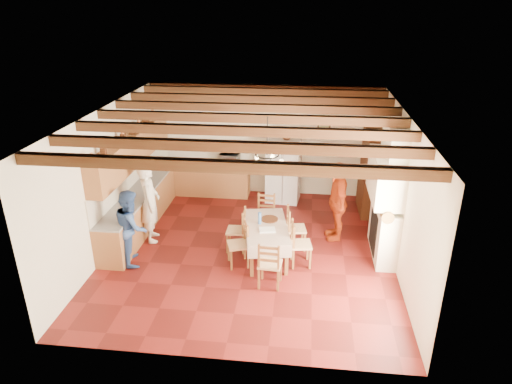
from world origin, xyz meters
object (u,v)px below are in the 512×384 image
at_px(refrigerator, 284,170).
at_px(chair_end_near, 270,263).
at_px(chair_right_near, 301,243).
at_px(microwave, 230,159).
at_px(hutch, 372,171).
at_px(chair_end_far, 265,216).
at_px(dining_table, 266,229).
at_px(person_man, 150,203).
at_px(chair_left_near, 238,244).
at_px(chair_left_far, 236,230).
at_px(person_woman_red, 337,201).
at_px(chair_right_far, 296,228).
at_px(person_woman_blue, 132,227).

distance_m(refrigerator, chair_end_near, 4.02).
xyz_separation_m(chair_right_near, microwave, (-2.02, 3.38, 0.56)).
xyz_separation_m(hutch, chair_end_far, (-2.50, -1.56, -0.61)).
relative_size(dining_table, chair_right_near, 1.83).
height_order(chair_end_near, person_man, person_man).
distance_m(chair_left_near, person_man, 2.28).
bearing_deg(microwave, chair_end_near, -60.30).
relative_size(chair_right_near, chair_end_near, 1.00).
relative_size(hutch, chair_left_far, 2.26).
xyz_separation_m(person_man, person_woman_red, (4.09, 0.54, 0.01)).
bearing_deg(chair_right_far, refrigerator, 0.45).
distance_m(chair_left_near, person_woman_blue, 2.17).
bearing_deg(chair_right_far, person_man, 80.62).
distance_m(chair_left_near, person_woman_red, 2.48).
xyz_separation_m(hutch, chair_right_near, (-1.65, -2.74, -0.61)).
xyz_separation_m(chair_left_near, person_woman_blue, (-2.15, -0.10, 0.31)).
relative_size(refrigerator, chair_right_near, 1.77).
bearing_deg(refrigerator, chair_end_far, -92.07).
xyz_separation_m(hutch, chair_right_far, (-1.77, -2.07, -0.61)).
height_order(chair_left_near, person_woman_red, person_woman_red).
relative_size(refrigerator, chair_left_near, 1.77).
distance_m(chair_left_near, chair_right_near, 1.27).
distance_m(chair_end_far, person_woman_blue, 2.96).
bearing_deg(person_woman_blue, microwave, -40.99).
bearing_deg(hutch, chair_left_near, -136.22).
bearing_deg(dining_table, chair_end_far, 96.95).
xyz_separation_m(chair_right_near, person_woman_red, (0.75, 1.23, 0.43)).
height_order(chair_left_near, chair_left_far, same).
xyz_separation_m(chair_left_far, chair_end_far, (0.55, 0.75, 0.00)).
bearing_deg(chair_left_near, hutch, 116.83).
height_order(dining_table, chair_left_near, chair_left_near).
distance_m(chair_left_far, chair_end_near, 1.50).
height_order(dining_table, chair_end_near, chair_end_near).
bearing_deg(hutch, chair_right_far, -131.63).
distance_m(refrigerator, person_woman_blue, 4.48).
bearing_deg(microwave, person_woman_red, -27.35).
bearing_deg(chair_end_far, chair_right_near, -50.05).
distance_m(chair_end_far, person_man, 2.58).
xyz_separation_m(dining_table, microwave, (-1.29, 3.14, 0.40)).
height_order(refrigerator, person_man, person_man).
height_order(person_woman_red, microwave, person_woman_red).
relative_size(dining_table, chair_left_near, 1.83).
relative_size(chair_left_far, chair_right_near, 1.00).
relative_size(chair_right_far, person_woman_red, 0.53).
bearing_deg(chair_right_near, chair_right_far, 1.91).
xyz_separation_m(chair_end_far, person_woman_blue, (-2.56, -1.44, 0.31)).
xyz_separation_m(refrigerator, chair_end_near, (-0.01, -4.00, -0.37)).
distance_m(refrigerator, microwave, 1.49).
bearing_deg(person_woman_red, dining_table, -63.94).
bearing_deg(chair_left_near, chair_end_near, 29.20).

